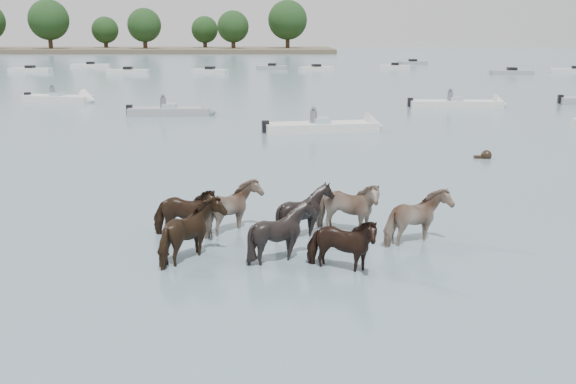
{
  "coord_description": "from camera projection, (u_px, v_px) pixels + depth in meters",
  "views": [
    {
      "loc": [
        -2.08,
        -13.06,
        5.09
      ],
      "look_at": [
        -1.95,
        3.11,
        1.1
      ],
      "focal_mm": 40.9,
      "sensor_mm": 36.0,
      "label": 1
    }
  ],
  "objects": [
    {
      "name": "ground",
      "position": [
        381.0,
        277.0,
        13.92
      ],
      "size": [
        400.0,
        400.0,
        0.0
      ],
      "primitive_type": "plane",
      "color": "slate",
      "rests_on": "ground"
    },
    {
      "name": "motorboat_b",
      "position": [
        336.0,
        127.0,
        33.97
      ],
      "size": [
        6.5,
        2.61,
        1.92
      ],
      "rotation": [
        0.0,
        0.0,
        0.17
      ],
      "color": "silver",
      "rests_on": "ground"
    },
    {
      "name": "distant_flotilla",
      "position": [
        283.0,
        69.0,
        84.38
      ],
      "size": [
        105.09,
        27.73,
        0.93
      ],
      "color": "silver",
      "rests_on": "ground"
    },
    {
      "name": "shoreline",
      "position": [
        3.0,
        50.0,
        158.85
      ],
      "size": [
        160.0,
        30.0,
        1.0
      ],
      "primitive_type": "cube",
      "color": "#4C4233",
      "rests_on": "ground"
    },
    {
      "name": "motorboat_c",
      "position": [
        468.0,
        104.0,
        44.48
      ],
      "size": [
        6.8,
        1.95,
        1.92
      ],
      "rotation": [
        0.0,
        0.0,
        -0.05
      ],
      "color": "silver",
      "rests_on": "ground"
    },
    {
      "name": "swimming_pony",
      "position": [
        485.0,
        156.0,
        26.86
      ],
      "size": [
        0.72,
        0.44,
        0.44
      ],
      "color": "black",
      "rests_on": "ground"
    },
    {
      "name": "motorboat_a",
      "position": [
        182.0,
        112.0,
        40.51
      ],
      "size": [
        5.6,
        1.67,
        1.92
      ],
      "rotation": [
        0.0,
        0.0,
        0.01
      ],
      "color": "gray",
      "rests_on": "ground"
    },
    {
      "name": "pony_herd",
      "position": [
        287.0,
        223.0,
        15.83
      ],
      "size": [
        7.71,
        4.35,
        1.55
      ],
      "color": "black",
      "rests_on": "ground"
    },
    {
      "name": "motorboat_f",
      "position": [
        68.0,
        99.0,
        47.85
      ],
      "size": [
        5.78,
        2.93,
        1.92
      ],
      "rotation": [
        0.0,
        0.0,
        -0.25
      ],
      "color": "silver",
      "rests_on": "ground"
    }
  ]
}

